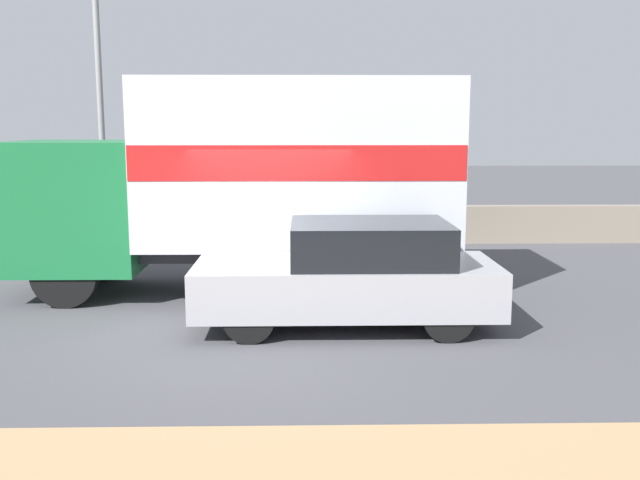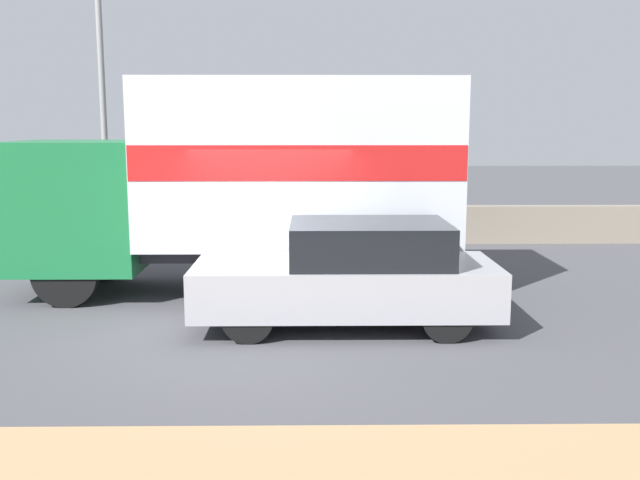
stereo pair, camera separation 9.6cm
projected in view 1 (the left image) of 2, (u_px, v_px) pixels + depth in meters
ground_plane at (267, 330)px, 10.07m from camera, size 80.00×80.00×0.00m
stone_wall_backdrop at (283, 225)px, 17.33m from camera, size 60.00×0.35×0.91m
street_lamp at (99, 70)px, 15.93m from camera, size 0.56×0.28×7.04m
box_truck at (255, 176)px, 12.06m from camera, size 7.41×2.41×3.60m
car_hatchback at (352, 274)px, 10.16m from camera, size 4.28×1.79×1.51m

